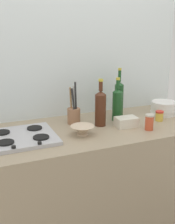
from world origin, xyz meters
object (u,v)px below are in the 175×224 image
(wine_bottle_mid_right, at_px, (117,104))
(utensil_crock, at_px, (74,114))
(condiment_jar_front, at_px, (159,116))
(stovetop_hob, at_px, (21,137))
(condiment_jar_rear, at_px, (149,122))
(wine_bottle_mid_left, at_px, (119,98))
(mixing_bowl, at_px, (82,130))
(plate_stack, at_px, (164,108))
(wine_bottle_leftmost, at_px, (100,107))
(butter_dish, at_px, (126,122))

(wine_bottle_mid_right, bearing_deg, utensil_crock, 169.89)
(condiment_jar_front, bearing_deg, wine_bottle_mid_right, 155.55)
(stovetop_hob, xyz_separation_m, condiment_jar_rear, (0.84, -0.17, 0.04))
(wine_bottle_mid_left, height_order, mixing_bowl, wine_bottle_mid_left)
(mixing_bowl, bearing_deg, plate_stack, 12.27)
(mixing_bowl, relative_size, condiment_jar_rear, 1.43)
(plate_stack, distance_m, condiment_jar_front, 0.18)
(wine_bottle_leftmost, xyz_separation_m, condiment_jar_rear, (0.27, -0.21, -0.08))
(stovetop_hob, distance_m, condiment_jar_front, 1.02)
(wine_bottle_leftmost, distance_m, butter_dish, 0.21)
(plate_stack, height_order, wine_bottle_mid_right, wine_bottle_mid_right)
(wine_bottle_leftmost, xyz_separation_m, butter_dish, (0.16, -0.09, -0.10))
(stovetop_hob, height_order, condiment_jar_rear, condiment_jar_rear)
(plate_stack, distance_m, mixing_bowl, 0.79)
(wine_bottle_mid_right, height_order, butter_dish, wine_bottle_mid_right)
(wine_bottle_mid_left, distance_m, utensil_crock, 0.40)
(stovetop_hob, height_order, utensil_crock, utensil_crock)
(stovetop_hob, height_order, wine_bottle_mid_right, wine_bottle_mid_right)
(wine_bottle_leftmost, bearing_deg, wine_bottle_mid_left, 34.03)
(butter_dish, relative_size, condiment_jar_rear, 1.39)
(utensil_crock, distance_m, condiment_jar_front, 0.64)
(butter_dish, bearing_deg, utensil_crock, 147.41)
(wine_bottle_leftmost, xyz_separation_m, wine_bottle_mid_right, (0.16, 0.05, -0.00))
(condiment_jar_rear, bearing_deg, wine_bottle_mid_left, 95.20)
(wine_bottle_leftmost, height_order, butter_dish, wine_bottle_leftmost)
(utensil_crock, xyz_separation_m, condiment_jar_front, (0.61, -0.19, -0.03))
(mixing_bowl, bearing_deg, utensil_crock, 83.33)
(stovetop_hob, bearing_deg, butter_dish, -3.95)
(mixing_bowl, distance_m, butter_dish, 0.35)
(wine_bottle_leftmost, xyz_separation_m, mixing_bowl, (-0.19, -0.13, -0.10))
(plate_stack, distance_m, wine_bottle_leftmost, 0.59)
(wine_bottle_mid_right, relative_size, mixing_bowl, 2.07)
(stovetop_hob, height_order, wine_bottle_leftmost, wine_bottle_leftmost)
(plate_stack, xyz_separation_m, utensil_crock, (-0.74, 0.07, 0.02))
(wine_bottle_leftmost, relative_size, wine_bottle_mid_left, 0.89)
(wine_bottle_mid_right, xyz_separation_m, condiment_jar_front, (0.29, -0.13, -0.09))
(wine_bottle_mid_left, bearing_deg, mixing_bowl, -146.12)
(wine_bottle_mid_right, bearing_deg, mixing_bowl, -152.97)
(butter_dish, distance_m, condiment_jar_front, 0.29)
(stovetop_hob, distance_m, mixing_bowl, 0.39)
(stovetop_hob, bearing_deg, wine_bottle_leftmost, 4.26)
(plate_stack, relative_size, condiment_jar_front, 2.74)
(stovetop_hob, relative_size, condiment_jar_rear, 3.85)
(wine_bottle_mid_right, relative_size, condiment_jar_rear, 2.96)
(plate_stack, bearing_deg, wine_bottle_mid_left, 161.44)
(wine_bottle_mid_right, xyz_separation_m, utensil_crock, (-0.32, 0.06, -0.06))
(mixing_bowl, xyz_separation_m, condiment_jar_rear, (0.46, -0.09, 0.02))
(condiment_jar_front, distance_m, condiment_jar_rear, 0.23)
(wine_bottle_mid_left, bearing_deg, utensil_crock, -173.15)
(plate_stack, height_order, wine_bottle_mid_left, wine_bottle_mid_left)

